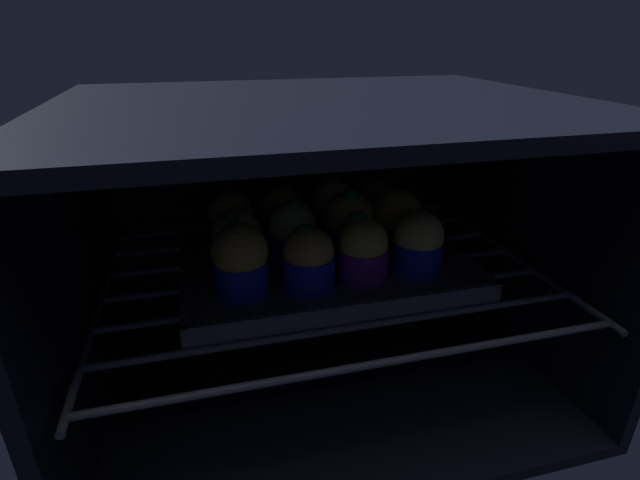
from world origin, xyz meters
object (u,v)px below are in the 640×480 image
object	(u,v)px
muffin_row1_col1	(292,232)
muffin_row2_col0	(231,219)
muffin_row0_col1	(309,259)
muffin_row0_col3	(418,243)
muffin_row0_col0	(241,260)
muffin_row1_col2	(348,224)
muffin_row2_col2	(333,208)
muffin_row2_col1	(283,215)
baking_tray	(320,260)
muffin_row2_col3	(375,206)
muffin_row1_col0	(237,240)
muffin_row0_col2	(363,250)

from	to	relation	value
muffin_row1_col1	muffin_row2_col0	world-z (taller)	muffin_row2_col0
muffin_row0_col1	muffin_row0_col3	bearing A→B (deg)	2.69
muffin_row0_col0	muffin_row1_col1	distance (cm)	10.18
muffin_row1_col2	muffin_row2_col2	xyz separation A→B (cm)	(0.00, 7.06, -0.21)
muffin_row0_col3	muffin_row2_col1	world-z (taller)	muffin_row0_col3
baking_tray	muffin_row2_col0	distance (cm)	13.50
muffin_row2_col0	muffin_row2_col1	distance (cm)	7.12
muffin_row0_col3	muffin_row2_col3	xyz separation A→B (cm)	(-0.36, 13.69, 0.05)
baking_tray	muffin_row0_col1	xyz separation A→B (cm)	(-3.29, -7.44, 4.11)
muffin_row0_col1	muffin_row0_col3	xyz separation A→B (cm)	(13.83, 0.65, 0.13)
muffin_row2_col1	baking_tray	bearing A→B (deg)	-61.72
muffin_row1_col0	muffin_row2_col0	bearing A→B (deg)	90.68
muffin_row1_col2	muffin_row2_col0	xyz separation A→B (cm)	(-14.51, 7.17, -0.55)
muffin_row0_col1	muffin_row1_col2	size ratio (longest dim) A/B	0.85
muffin_row1_col1	muffin_row2_col3	world-z (taller)	muffin_row2_col3
muffin_row0_col3	muffin_row1_col1	size ratio (longest dim) A/B	0.99
muffin_row0_col1	muffin_row2_col3	xyz separation A→B (cm)	(13.47, 14.34, 0.17)
muffin_row0_col1	muffin_row0_col3	distance (cm)	13.84
muffin_row2_col2	muffin_row2_col3	world-z (taller)	muffin_row2_col2
muffin_row0_col1	muffin_row1_col2	world-z (taller)	muffin_row1_col2
muffin_row0_col0	muffin_row2_col2	xyz separation A→B (cm)	(14.64, 13.59, -0.03)
baking_tray	muffin_row2_col2	distance (cm)	9.11
muffin_row0_col0	muffin_row1_col1	world-z (taller)	muffin_row0_col0
muffin_row0_col3	muffin_row0_col0	bearing A→B (deg)	179.68
baking_tray	muffin_row2_col1	xyz separation A→B (cm)	(-3.62, 6.73, 4.27)
baking_tray	muffin_row0_col1	size ratio (longest dim) A/B	4.53
muffin_row1_col1	muffin_row2_col0	distance (cm)	9.77
muffin_row1_col1	muffin_row2_col0	size ratio (longest dim) A/B	0.98
muffin_row0_col1	muffin_row2_col2	bearing A→B (deg)	63.77
muffin_row0_col0	muffin_row2_col3	xyz separation A→B (cm)	(21.03, 13.57, -0.30)
baking_tray	muffin_row0_col1	bearing A→B (deg)	-113.86
muffin_row0_col3	muffin_row2_col0	world-z (taller)	muffin_row2_col0
baking_tray	muffin_row0_col1	distance (cm)	9.12
muffin_row2_col0	muffin_row2_col1	size ratio (longest dim) A/B	1.04
muffin_row1_col0	muffin_row1_col2	world-z (taller)	muffin_row1_col2
muffin_row1_col0	muffin_row2_col0	size ratio (longest dim) A/B	0.96
muffin_row0_col2	muffin_row2_col1	distance (cm)	15.39
muffin_row0_col2	muffin_row1_col2	size ratio (longest dim) A/B	0.90
muffin_row1_col1	muffin_row0_col3	bearing A→B (deg)	-27.08
muffin_row2_col1	muffin_row0_col0	bearing A→B (deg)	-118.37
muffin_row0_col2	muffin_row1_col1	world-z (taller)	muffin_row0_col2
muffin_row2_col0	muffin_row2_col3	size ratio (longest dim) A/B	1.00
muffin_row0_col2	baking_tray	bearing A→B (deg)	115.83
muffin_row0_col2	muffin_row2_col0	distance (cm)	19.88
muffin_row2_col3	muffin_row1_col2	bearing A→B (deg)	-132.26
muffin_row1_col0	muffin_row2_col3	size ratio (longest dim) A/B	0.95
muffin_row1_col2	muffin_row2_col1	size ratio (longest dim) A/B	1.17
baking_tray	muffin_row0_col0	xyz separation A→B (cm)	(-10.86, -6.67, 4.58)
muffin_row1_col2	muffin_row1_col0	bearing A→B (deg)	-179.90
muffin_row0_col1	muffin_row2_col2	size ratio (longest dim) A/B	0.89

